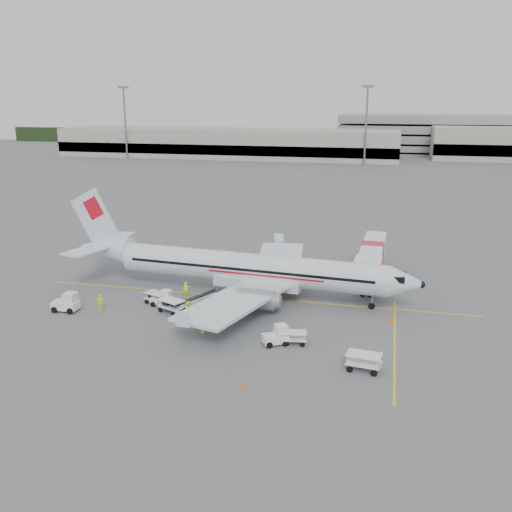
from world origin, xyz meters
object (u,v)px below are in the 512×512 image
object	(u,v)px
aircraft	(250,248)
jet_bridge	(372,261)
tug_mid	(162,298)
tug_fore	(276,335)
belt_loader	(198,298)
tug_aft	(65,302)

from	to	relation	value
aircraft	jet_bridge	size ratio (longest dim) A/B	2.28
aircraft	tug_mid	distance (m)	9.89
tug_fore	tug_mid	world-z (taller)	tug_fore
belt_loader	tug_fore	size ratio (longest dim) A/B	2.17
tug_fore	belt_loader	bearing A→B (deg)	116.24
belt_loader	tug_fore	distance (m)	10.35
aircraft	belt_loader	xyz separation A→B (m)	(-3.83, -5.16, -3.72)
tug_fore	aircraft	bearing A→B (deg)	83.56
belt_loader	tug_mid	world-z (taller)	belt_loader
aircraft	tug_mid	size ratio (longest dim) A/B	17.74
tug_mid	tug_fore	bearing A→B (deg)	-24.75
jet_bridge	tug_aft	xyz separation A→B (m)	(-27.52, -16.31, -1.16)
jet_bridge	tug_fore	world-z (taller)	jet_bridge
aircraft	belt_loader	world-z (taller)	aircraft
jet_bridge	aircraft	bearing A→B (deg)	-142.89
tug_fore	tug_aft	xyz separation A→B (m)	(-20.63, 2.73, 0.11)
tug_fore	tug_mid	size ratio (longest dim) A/B	1.03
belt_loader	tug_mid	xyz separation A→B (m)	(-3.82, 0.49, -0.45)
belt_loader	tug_aft	size ratio (longest dim) A/B	1.92
jet_bridge	belt_loader	distance (m)	20.45
tug_fore	tug_aft	bearing A→B (deg)	142.36
jet_bridge	belt_loader	world-z (taller)	jet_bridge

